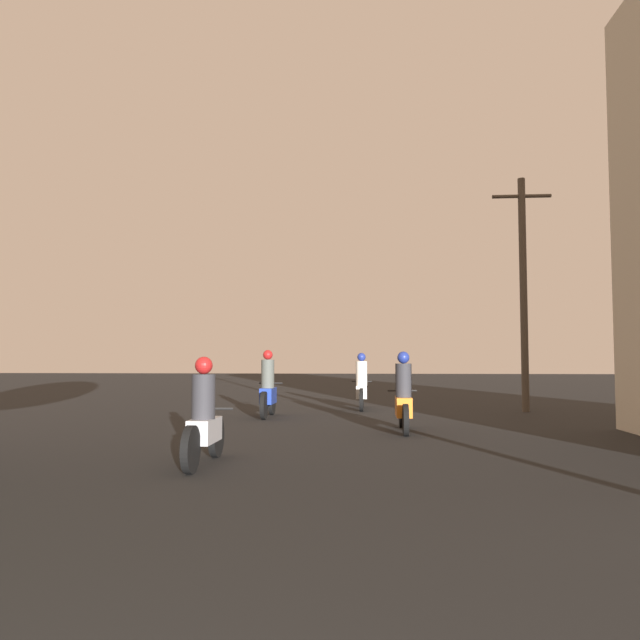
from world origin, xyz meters
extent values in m
cylinder|color=black|center=(-1.47, 8.52, 0.30)|extent=(0.10, 0.60, 0.60)
cylinder|color=black|center=(-1.47, 7.19, 0.30)|extent=(0.10, 0.60, 0.60)
cube|color=#ADADB2|center=(-1.47, 7.85, 0.47)|extent=(0.30, 0.79, 0.33)
cylinder|color=black|center=(-1.47, 8.28, 0.73)|extent=(0.60, 0.04, 0.04)
cylinder|color=#2D2D33|center=(-1.47, 7.77, 0.93)|extent=(0.32, 0.32, 0.61)
sphere|color=#A51919|center=(-1.47, 7.77, 1.35)|extent=(0.24, 0.24, 0.24)
cylinder|color=black|center=(1.46, 12.71, 0.30)|extent=(0.10, 0.60, 0.60)
cylinder|color=black|center=(1.46, 11.26, 0.30)|extent=(0.10, 0.60, 0.60)
cube|color=orange|center=(1.46, 11.99, 0.49)|extent=(0.30, 0.90, 0.39)
cylinder|color=black|center=(1.46, 12.46, 0.78)|extent=(0.60, 0.04, 0.04)
cylinder|color=#2D2D33|center=(1.46, 11.90, 1.02)|extent=(0.32, 0.32, 0.66)
sphere|color=navy|center=(1.46, 11.90, 1.47)|extent=(0.24, 0.24, 0.24)
cylinder|color=black|center=(-1.72, 15.42, 0.33)|extent=(0.10, 0.67, 0.67)
cylinder|color=black|center=(-1.72, 14.17, 0.33)|extent=(0.10, 0.67, 0.67)
cube|color=#1E389E|center=(-1.72, 14.80, 0.53)|extent=(0.30, 0.88, 0.39)
cylinder|color=black|center=(-1.72, 15.21, 0.82)|extent=(0.60, 0.04, 0.04)
cylinder|color=#4C514C|center=(-1.72, 14.71, 1.07)|extent=(0.32, 0.32, 0.70)
sphere|color=#A51919|center=(-1.72, 14.71, 1.54)|extent=(0.24, 0.24, 0.24)
cylinder|color=black|center=(0.56, 18.08, 0.32)|extent=(0.10, 0.64, 0.64)
cylinder|color=black|center=(0.56, 16.66, 0.32)|extent=(0.10, 0.64, 0.64)
cube|color=silver|center=(0.56, 17.37, 0.50)|extent=(0.30, 0.86, 0.36)
cylinder|color=black|center=(0.56, 17.83, 0.78)|extent=(0.60, 0.04, 0.04)
cylinder|color=silver|center=(0.56, 17.28, 1.03)|extent=(0.32, 0.32, 0.69)
sphere|color=navy|center=(0.56, 17.28, 1.49)|extent=(0.24, 0.24, 0.24)
cylinder|color=#4C4238|center=(5.03, 16.84, 3.23)|extent=(0.20, 0.20, 6.45)
cylinder|color=#4C4238|center=(5.03, 16.84, 5.95)|extent=(1.60, 0.10, 0.10)
camera|label=1|loc=(0.78, -0.59, 1.45)|focal=35.00mm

